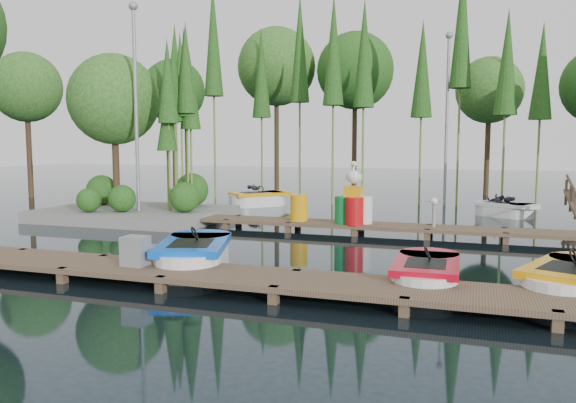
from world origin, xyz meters
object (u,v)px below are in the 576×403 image
(boat_blue, at_px, (194,256))
(boat_yellow_far, at_px, (258,199))
(utility_cabinet, at_px, (135,251))
(yellow_barrel, at_px, (299,208))
(boat_red, at_px, (426,276))
(drum_cluster, at_px, (354,206))
(island, at_px, (130,128))

(boat_blue, bearing_deg, boat_yellow_far, 87.21)
(utility_cabinet, bearing_deg, yellow_barrel, 81.02)
(boat_red, height_order, drum_cluster, drum_cluster)
(island, height_order, boat_red, island)
(island, relative_size, boat_yellow_far, 2.36)
(utility_cabinet, xyz_separation_m, yellow_barrel, (1.11, 7.00, 0.11))
(boat_yellow_far, xyz_separation_m, drum_cluster, (5.38, -5.97, 0.55))
(island, relative_size, drum_cluster, 3.66)
(boat_yellow_far, bearing_deg, boat_blue, -99.30)
(boat_blue, height_order, boat_yellow_far, boat_yellow_far)
(boat_red, height_order, utility_cabinet, utility_cabinet)
(boat_red, bearing_deg, utility_cabinet, -169.19)
(boat_yellow_far, height_order, drum_cluster, drum_cluster)
(utility_cabinet, bearing_deg, boat_yellow_far, 101.22)
(boat_red, relative_size, drum_cluster, 1.39)
(island, relative_size, boat_blue, 2.10)
(boat_blue, distance_m, utility_cabinet, 1.39)
(yellow_barrel, relative_size, drum_cluster, 0.43)
(yellow_barrel, bearing_deg, island, 173.04)
(boat_red, bearing_deg, boat_blue, 178.21)
(boat_red, bearing_deg, yellow_barrel, 125.05)
(island, bearing_deg, boat_red, -31.57)
(utility_cabinet, bearing_deg, drum_cluster, 67.52)
(drum_cluster, bearing_deg, island, 173.46)
(yellow_barrel, bearing_deg, drum_cluster, -4.93)
(boat_blue, bearing_deg, island, 114.24)
(boat_blue, relative_size, boat_yellow_far, 1.12)
(boat_red, xyz_separation_m, utility_cabinet, (-5.41, -1.17, 0.34))
(boat_yellow_far, bearing_deg, drum_cluster, -72.51)
(island, distance_m, boat_yellow_far, 6.45)
(boat_red, relative_size, yellow_barrel, 3.19)
(boat_red, relative_size, utility_cabinet, 4.46)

